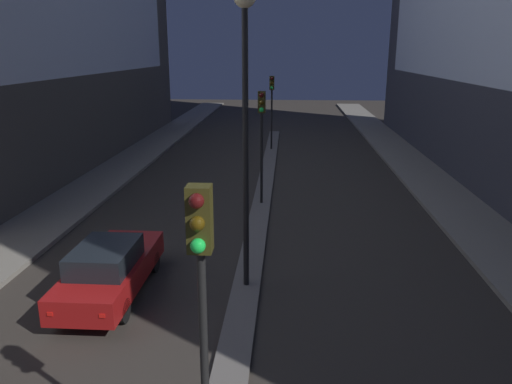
{
  "coord_description": "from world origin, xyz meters",
  "views": [
    {
      "loc": [
        1.13,
        -2.68,
        6.61
      ],
      "look_at": [
        -0.26,
        18.6,
        0.5
      ],
      "focal_mm": 35.0,
      "sensor_mm": 36.0,
      "label": 1
    }
  ],
  "objects_px": {
    "traffic_light_mid": "(262,123)",
    "traffic_light_near": "(201,280)",
    "street_lamp": "(245,80)",
    "car_left_lane": "(110,269)",
    "traffic_light_far": "(272,96)"
  },
  "relations": [
    {
      "from": "traffic_light_mid",
      "to": "traffic_light_near",
      "type": "bearing_deg",
      "value": -90.0
    },
    {
      "from": "traffic_light_mid",
      "to": "street_lamp",
      "type": "bearing_deg",
      "value": -90.0
    },
    {
      "from": "traffic_light_near",
      "to": "car_left_lane",
      "type": "distance_m",
      "value": 7.85
    },
    {
      "from": "traffic_light_far",
      "to": "car_left_lane",
      "type": "relative_size",
      "value": 1.01
    },
    {
      "from": "street_lamp",
      "to": "traffic_light_near",
      "type": "bearing_deg",
      "value": -90.0
    },
    {
      "from": "street_lamp",
      "to": "car_left_lane",
      "type": "xyz_separation_m",
      "value": [
        -3.71,
        -0.7,
        -5.06
      ]
    },
    {
      "from": "car_left_lane",
      "to": "traffic_light_near",
      "type": "bearing_deg",
      "value": -59.53
    },
    {
      "from": "traffic_light_far",
      "to": "street_lamp",
      "type": "xyz_separation_m",
      "value": [
        0.0,
        -20.32,
        2.2
      ]
    },
    {
      "from": "traffic_light_mid",
      "to": "traffic_light_far",
      "type": "relative_size",
      "value": 1.0
    },
    {
      "from": "street_lamp",
      "to": "traffic_light_mid",
      "type": "bearing_deg",
      "value": 90.0
    },
    {
      "from": "traffic_light_far",
      "to": "traffic_light_near",
      "type": "bearing_deg",
      "value": -90.0
    },
    {
      "from": "traffic_light_mid",
      "to": "traffic_light_far",
      "type": "height_order",
      "value": "same"
    },
    {
      "from": "traffic_light_near",
      "to": "street_lamp",
      "type": "distance_m",
      "value": 7.34
    },
    {
      "from": "traffic_light_far",
      "to": "street_lamp",
      "type": "bearing_deg",
      "value": -90.0
    },
    {
      "from": "traffic_light_mid",
      "to": "street_lamp",
      "type": "height_order",
      "value": "street_lamp"
    }
  ]
}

